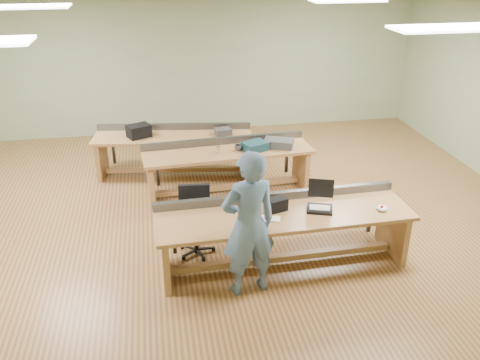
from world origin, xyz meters
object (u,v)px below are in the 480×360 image
at_px(parts_bin_teal, 255,146).
at_px(parts_bin_grey, 279,143).
at_px(workbench_mid, 228,161).
at_px(task_chair, 196,229).
at_px(person, 249,224).
at_px(mug, 238,148).
at_px(workbench_front, 283,225).
at_px(laptop_base, 320,209).
at_px(drinks_can, 218,150).
at_px(camera_bag, 277,204).
at_px(workbench_back, 173,145).

xyz_separation_m(parts_bin_teal, parts_bin_grey, (0.42, 0.07, -0.00)).
relative_size(workbench_mid, task_chair, 3.03).
relative_size(person, mug, 14.49).
bearing_deg(workbench_front, person, -139.63).
bearing_deg(laptop_base, parts_bin_teal, 119.53).
distance_m(workbench_front, person, 0.81).
bearing_deg(parts_bin_grey, drinks_can, -173.85).
bearing_deg(laptop_base, workbench_front, -163.87).
height_order(workbench_front, laptop_base, workbench_front).
bearing_deg(workbench_front, drinks_can, 103.17).
height_order(camera_bag, parts_bin_grey, camera_bag).
bearing_deg(workbench_mid, drinks_can, -148.47).
bearing_deg(parts_bin_teal, task_chair, -124.70).
distance_m(person, laptop_base, 1.12).
bearing_deg(drinks_can, workbench_front, -75.35).
bearing_deg(person, parts_bin_teal, -114.46).
relative_size(workbench_back, person, 1.57).
bearing_deg(workbench_back, mug, -34.44).
bearing_deg(drinks_can, parts_bin_teal, 3.59).
bearing_deg(workbench_mid, mug, -22.41).
relative_size(workbench_front, workbench_back, 1.15).
xyz_separation_m(workbench_back, camera_bag, (1.14, -3.02, 0.28)).
xyz_separation_m(workbench_mid, mug, (0.17, -0.06, 0.25)).
bearing_deg(workbench_back, task_chair, -79.10).
relative_size(workbench_front, task_chair, 3.51).
height_order(parts_bin_grey, drinks_can, parts_bin_grey).
distance_m(workbench_mid, task_chair, 1.90).
height_order(workbench_back, camera_bag, camera_bag).
height_order(camera_bag, task_chair, task_chair).
bearing_deg(task_chair, workbench_front, -19.63).
bearing_deg(camera_bag, laptop_base, -27.01).
distance_m(camera_bag, mug, 2.10).
bearing_deg(laptop_base, drinks_can, 134.76).
bearing_deg(workbench_mid, person, -97.63).
relative_size(workbench_front, parts_bin_grey, 6.92).
relative_size(task_chair, mug, 7.41).
xyz_separation_m(person, parts_bin_teal, (0.62, 2.63, -0.09)).
height_order(camera_bag, drinks_can, camera_bag).
relative_size(camera_bag, parts_bin_teal, 0.63).
xyz_separation_m(person, camera_bag, (0.48, 0.56, -0.08)).
height_order(workbench_front, parts_bin_teal, parts_bin_teal).
xyz_separation_m(parts_bin_teal, drinks_can, (-0.62, -0.04, -0.00)).
bearing_deg(parts_bin_teal, person, -103.27).
height_order(workbench_mid, parts_bin_teal, parts_bin_teal).
height_order(workbench_back, laptop_base, workbench_back).
height_order(laptop_base, drinks_can, drinks_can).
distance_m(workbench_back, task_chair, 2.64).
bearing_deg(workbench_back, workbench_mid, -37.90).
xyz_separation_m(workbench_front, workbench_back, (-1.22, 3.09, -0.01)).
distance_m(parts_bin_teal, drinks_can, 0.62).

